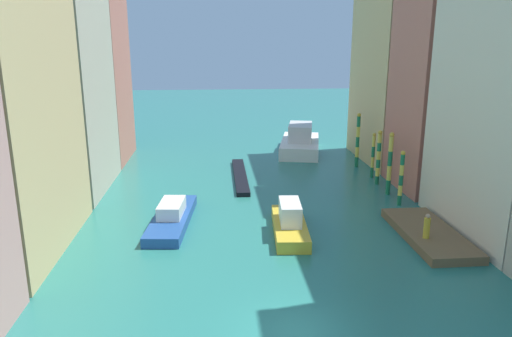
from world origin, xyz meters
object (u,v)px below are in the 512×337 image
at_px(mooring_pole_3, 373,155).
at_px(waterfront_dock, 428,234).
at_px(motorboat_0, 290,223).
at_px(motorboat_1, 172,216).
at_px(person_on_dock, 427,227).
at_px(vaporetto_white, 300,142).
at_px(mooring_pole_0, 401,178).
at_px(mooring_pole_2, 379,157).
at_px(gondola_black, 240,176).
at_px(mooring_pole_4, 358,140).
at_px(mooring_pole_1, 390,163).

bearing_deg(mooring_pole_3, waterfront_dock, -93.61).
xyz_separation_m(motorboat_0, motorboat_1, (-7.32, 2.26, -0.19)).
bearing_deg(waterfront_dock, motorboat_1, 166.54).
relative_size(waterfront_dock, person_on_dock, 5.33).
xyz_separation_m(vaporetto_white, motorboat_1, (-11.89, -19.69, -0.58)).
relative_size(person_on_dock, mooring_pole_0, 0.36).
distance_m(mooring_pole_2, gondola_black, 11.70).
bearing_deg(mooring_pole_4, mooring_pole_0, -90.51).
relative_size(mooring_pole_0, motorboat_0, 0.63).
xyz_separation_m(person_on_dock, mooring_pole_3, (1.54, 14.28, 0.82)).
xyz_separation_m(person_on_dock, mooring_pole_2, (1.34, 12.33, 1.12)).
bearing_deg(vaporetto_white, person_on_dock, -83.25).
distance_m(waterfront_dock, motorboat_0, 8.32).
bearing_deg(person_on_dock, mooring_pole_2, 83.81).
xyz_separation_m(person_on_dock, gondola_black, (-9.80, 15.19, -1.01)).
height_order(waterfront_dock, mooring_pole_1, mooring_pole_1).
distance_m(mooring_pole_0, motorboat_1, 16.21).
relative_size(gondola_black, motorboat_0, 1.67).
xyz_separation_m(vaporetto_white, gondola_black, (-6.90, -9.38, -0.90)).
xyz_separation_m(waterfront_dock, mooring_pole_4, (0.57, 16.84, 2.33)).
bearing_deg(waterfront_dock, person_on_dock, -121.49).
bearing_deg(gondola_black, mooring_pole_4, 14.26).
bearing_deg(mooring_pole_0, mooring_pole_3, 87.20).
height_order(waterfront_dock, mooring_pole_3, mooring_pole_3).
bearing_deg(motorboat_0, mooring_pole_1, 38.67).
height_order(mooring_pole_4, gondola_black, mooring_pole_4).
relative_size(mooring_pole_3, motorboat_1, 0.48).
xyz_separation_m(mooring_pole_3, motorboat_0, (-9.01, -11.66, -1.32)).
height_order(mooring_pole_0, gondola_black, mooring_pole_0).
xyz_separation_m(mooring_pole_0, motorboat_1, (-15.98, -2.18, -1.56)).
xyz_separation_m(mooring_pole_0, mooring_pole_4, (0.10, 10.95, 0.53)).
xyz_separation_m(mooring_pole_1, gondola_black, (-11.07, 5.58, -2.30)).
xyz_separation_m(mooring_pole_0, mooring_pole_2, (0.15, 5.28, 0.25)).
bearing_deg(mooring_pole_2, person_on_dock, -96.19).
height_order(mooring_pole_1, mooring_pole_2, mooring_pole_1).
bearing_deg(gondola_black, mooring_pole_2, -14.39).
height_order(mooring_pole_1, motorboat_1, mooring_pole_1).
distance_m(person_on_dock, mooring_pole_3, 14.38).
distance_m(mooring_pole_0, vaporetto_white, 18.01).
xyz_separation_m(waterfront_dock, mooring_pole_0, (0.48, 5.89, 1.80)).
bearing_deg(mooring_pole_3, vaporetto_white, 113.37).
bearing_deg(person_on_dock, waterfront_dock, 58.51).
distance_m(mooring_pole_3, mooring_pole_4, 3.78).
relative_size(mooring_pole_1, mooring_pole_2, 1.08).
distance_m(mooring_pole_3, motorboat_0, 14.80).
xyz_separation_m(mooring_pole_1, motorboat_0, (-8.74, -6.99, -1.79)).
relative_size(mooring_pole_0, motorboat_1, 0.49).
relative_size(mooring_pole_1, vaporetto_white, 0.50).
distance_m(waterfront_dock, mooring_pole_1, 8.75).
xyz_separation_m(waterfront_dock, person_on_dock, (-0.71, -1.16, 0.93)).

